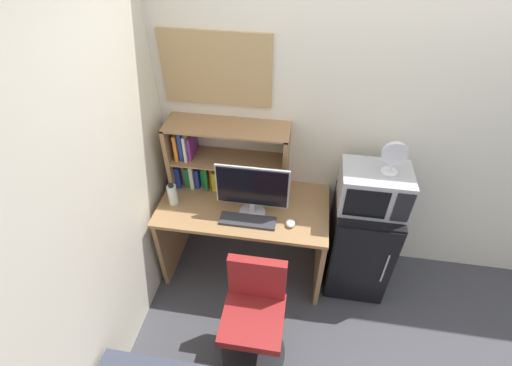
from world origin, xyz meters
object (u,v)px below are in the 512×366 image
(hutch_bookshelf, at_px, (211,157))
(microwave, at_px, (374,189))
(water_bottle, at_px, (173,194))
(monitor, at_px, (252,189))
(computer_mouse, at_px, (290,223))
(mini_fridge, at_px, (359,244))
(wall_corkboard, at_px, (216,69))
(desk_chair, at_px, (254,319))
(desk_fan, at_px, (394,156))
(keyboard, at_px, (248,221))

(hutch_bookshelf, xyz_separation_m, microwave, (1.22, -0.17, -0.02))
(microwave, bearing_deg, water_bottle, -175.82)
(monitor, xyz_separation_m, water_bottle, (-0.62, 0.02, -0.15))
(hutch_bookshelf, xyz_separation_m, computer_mouse, (0.66, -0.37, -0.25))
(mini_fridge, relative_size, wall_corkboard, 1.11)
(computer_mouse, height_order, desk_chair, desk_chair)
(water_bottle, relative_size, microwave, 0.39)
(monitor, height_order, water_bottle, monitor)
(water_bottle, distance_m, desk_chair, 1.08)
(monitor, relative_size, wall_corkboard, 0.68)
(mini_fridge, height_order, desk_fan, desk_fan)
(mini_fridge, bearing_deg, wall_corkboard, 165.83)
(water_bottle, xyz_separation_m, desk_fan, (1.53, 0.10, 0.46))
(computer_mouse, xyz_separation_m, wall_corkboard, (-0.61, 0.49, 0.90))
(microwave, relative_size, desk_chair, 0.56)
(keyboard, xyz_separation_m, water_bottle, (-0.60, 0.11, 0.08))
(water_bottle, xyz_separation_m, desk_chair, (0.73, -0.64, -0.47))
(hutch_bookshelf, xyz_separation_m, desk_chair, (0.49, -0.92, -0.65))
(keyboard, relative_size, desk_chair, 0.49)
(keyboard, bearing_deg, wall_corkboard, 120.47)
(computer_mouse, relative_size, mini_fridge, 0.10)
(keyboard, distance_m, computer_mouse, 0.31)
(water_bottle, bearing_deg, wall_corkboard, 53.14)
(microwave, xyz_separation_m, desk_fan, (0.07, -0.01, 0.29))
(computer_mouse, xyz_separation_m, desk_fan, (0.62, 0.20, 0.52))
(hutch_bookshelf, height_order, keyboard, hutch_bookshelf)
(monitor, height_order, computer_mouse, monitor)
(hutch_bookshelf, bearing_deg, computer_mouse, -29.26)
(monitor, relative_size, mini_fridge, 0.61)
(hutch_bookshelf, relative_size, microwave, 1.93)
(microwave, bearing_deg, computer_mouse, -160.02)
(monitor, bearing_deg, microwave, 8.30)
(keyboard, height_order, desk_fan, desk_fan)
(wall_corkboard, bearing_deg, mini_fridge, -14.17)
(desk_fan, bearing_deg, desk_chair, -136.99)
(microwave, relative_size, desk_fan, 1.93)
(monitor, relative_size, computer_mouse, 6.36)
(hutch_bookshelf, distance_m, water_bottle, 0.41)
(keyboard, relative_size, desk_fan, 1.67)
(monitor, xyz_separation_m, wall_corkboard, (-0.32, 0.42, 0.69))
(water_bottle, distance_m, microwave, 1.48)
(mini_fridge, bearing_deg, microwave, 89.83)
(computer_mouse, height_order, microwave, microwave)
(hutch_bookshelf, bearing_deg, mini_fridge, -8.02)
(water_bottle, relative_size, mini_fridge, 0.22)
(desk_chair, bearing_deg, monitor, 100.44)
(keyboard, bearing_deg, desk_chair, -75.84)
(keyboard, xyz_separation_m, wall_corkboard, (-0.30, 0.51, 0.91))
(computer_mouse, bearing_deg, wall_corkboard, 141.01)
(monitor, xyz_separation_m, desk_chair, (0.12, -0.63, -0.62))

